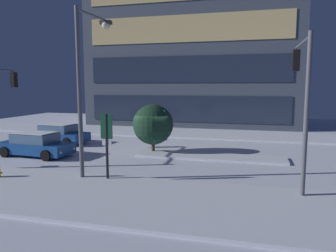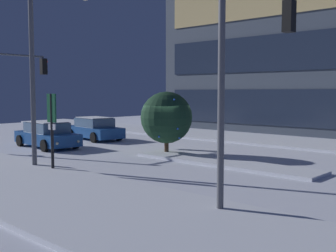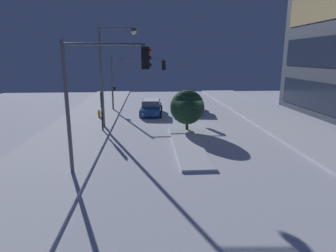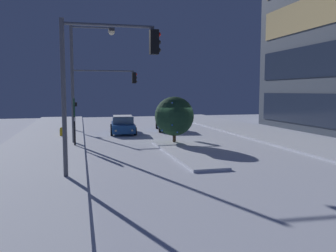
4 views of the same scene
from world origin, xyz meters
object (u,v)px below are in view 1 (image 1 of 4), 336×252
car_near (36,145)px  street_lamp_arched (88,70)px  car_far (58,134)px  decorated_tree_median (153,124)px  traffic_light_corner_near_right (302,85)px  parking_info_sign (107,139)px

car_near → street_lamp_arched: bearing=-25.3°
car_far → decorated_tree_median: (8.09, -1.66, 1.17)m
car_near → traffic_light_corner_near_right: size_ratio=0.77×
street_lamp_arched → car_near: bearing=63.7°
car_far → parking_info_sign: 11.40m
traffic_light_corner_near_right → car_near: bearing=80.4°
car_far → parking_info_sign: (7.87, -8.15, 1.28)m
parking_info_sign → street_lamp_arched: bearing=58.4°
car_far → street_lamp_arched: bearing=139.0°
street_lamp_arched → parking_info_sign: 3.41m
traffic_light_corner_near_right → street_lamp_arched: (-9.54, -0.61, 0.70)m
car_near → decorated_tree_median: 7.47m
car_near → street_lamp_arched: size_ratio=0.62×
traffic_light_corner_near_right → parking_info_sign: 8.78m
parking_info_sign → car_far: bearing=42.2°
car_far → traffic_light_corner_near_right: (16.21, -6.85, 3.70)m
street_lamp_arched → decorated_tree_median: 6.79m
car_near → decorated_tree_median: decorated_tree_median is taller
car_far → car_near: bearing=112.8°
decorated_tree_median → car_far: bearing=168.4°
street_lamp_arched → parking_info_sign: (1.20, -0.69, -3.12)m
street_lamp_arched → car_far: bearing=45.4°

